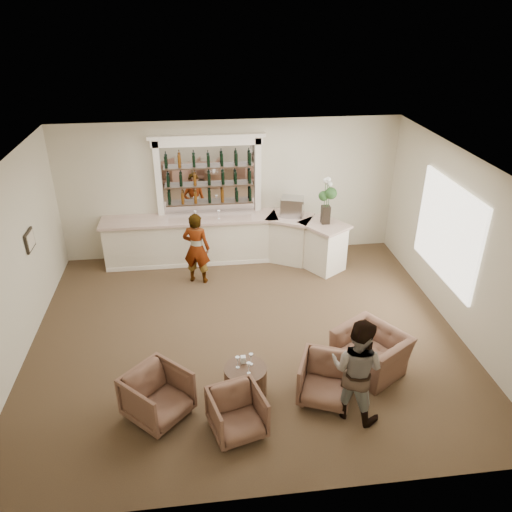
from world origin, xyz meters
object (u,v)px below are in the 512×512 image
(armchair_far, at_px, (371,351))
(armchair_center, at_px, (237,413))
(armchair_right, at_px, (326,379))
(espresso_machine, at_px, (292,207))
(guest, at_px, (357,369))
(flower_vase, at_px, (327,198))
(bar_counter, at_px, (226,240))
(cocktail_table, at_px, (246,380))
(sommelier, at_px, (196,248))
(armchair_left, at_px, (158,396))

(armchair_far, bearing_deg, armchair_center, -97.99)
(armchair_right, bearing_deg, espresso_machine, 108.10)
(guest, height_order, espresso_machine, guest)
(armchair_right, relative_size, flower_vase, 0.74)
(bar_counter, distance_m, armchair_right, 4.99)
(armchair_center, distance_m, espresso_machine, 5.70)
(cocktail_table, relative_size, espresso_machine, 1.36)
(armchair_far, height_order, flower_vase, flower_vase)
(cocktail_table, distance_m, flower_vase, 4.83)
(armchair_center, xyz_separation_m, armchair_far, (2.39, 1.13, 0.01))
(armchair_right, bearing_deg, sommelier, 138.06)
(bar_counter, distance_m, armchair_left, 5.09)
(guest, height_order, armchair_right, guest)
(sommelier, distance_m, espresso_machine, 2.47)
(cocktail_table, xyz_separation_m, flower_vase, (2.25, 4.00, 1.51))
(armchair_center, bearing_deg, sommelier, 80.70)
(cocktail_table, relative_size, flower_vase, 0.63)
(guest, bearing_deg, flower_vase, -60.28)
(armchair_left, bearing_deg, armchair_right, -44.53)
(sommelier, distance_m, armchair_right, 4.44)
(flower_vase, bearing_deg, armchair_center, -117.15)
(bar_counter, xyz_separation_m, espresso_machine, (1.56, -0.04, 0.79))
(sommelier, bearing_deg, armchair_far, 147.28)
(bar_counter, distance_m, armchair_far, 4.76)
(sommelier, bearing_deg, guest, 134.37)
(armchair_far, bearing_deg, espresso_machine, 155.05)
(armchair_far, relative_size, flower_vase, 1.00)
(armchair_far, bearing_deg, bar_counter, 173.98)
(armchair_right, bearing_deg, guest, -25.17)
(sommelier, xyz_separation_m, armchair_far, (2.88, -3.37, -0.46))
(espresso_machine, bearing_deg, armchair_left, -103.71)
(bar_counter, xyz_separation_m, armchair_far, (2.17, -4.22, -0.22))
(armchair_far, height_order, espresso_machine, espresso_machine)
(armchair_right, xyz_separation_m, armchair_far, (0.95, 0.61, -0.01))
(bar_counter, bearing_deg, guest, -73.24)
(cocktail_table, xyz_separation_m, armchair_far, (2.19, 0.34, 0.11))
(sommelier, height_order, guest, guest)
(sommelier, height_order, armchair_right, sommelier)
(bar_counter, height_order, guest, guest)
(guest, relative_size, armchair_left, 1.98)
(sommelier, height_order, armchair_far, sommelier)
(cocktail_table, xyz_separation_m, espresso_machine, (1.58, 4.52, 1.11))
(flower_vase, bearing_deg, espresso_machine, 141.92)
(armchair_far, bearing_deg, cocktail_table, -114.49)
(sommelier, xyz_separation_m, guest, (2.27, -4.35, 0.03))
(bar_counter, height_order, armchair_right, bar_counter)
(cocktail_table, xyz_separation_m, armchair_right, (1.24, -0.27, 0.12))
(cocktail_table, xyz_separation_m, armchair_center, (-0.21, -0.79, 0.10))
(sommelier, relative_size, armchair_far, 1.49)
(armchair_right, bearing_deg, flower_vase, 98.87)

